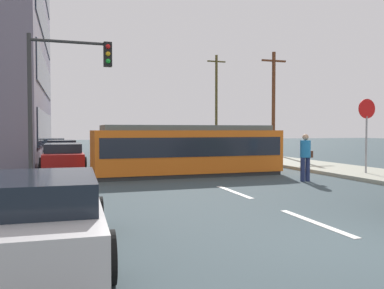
% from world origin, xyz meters
% --- Properties ---
extents(ground_plane, '(120.00, 120.00, 0.00)m').
position_xyz_m(ground_plane, '(0.00, 10.00, 0.00)').
color(ground_plane, '#36454A').
extents(lane_stripe_1, '(0.16, 2.40, 0.01)m').
position_xyz_m(lane_stripe_1, '(0.00, 2.00, 0.01)').
color(lane_stripe_1, silver).
rests_on(lane_stripe_1, ground).
extents(lane_stripe_2, '(0.16, 2.40, 0.01)m').
position_xyz_m(lane_stripe_2, '(0.00, 6.00, 0.01)').
color(lane_stripe_2, silver).
rests_on(lane_stripe_2, ground).
extents(lane_stripe_3, '(0.16, 2.40, 0.01)m').
position_xyz_m(lane_stripe_3, '(0.00, 16.70, 0.01)').
color(lane_stripe_3, silver).
rests_on(lane_stripe_3, ground).
extents(lane_stripe_4, '(0.16, 2.40, 0.01)m').
position_xyz_m(lane_stripe_4, '(0.00, 22.70, 0.01)').
color(lane_stripe_4, silver).
rests_on(lane_stripe_4, ground).
extents(streetcar_tram, '(7.45, 2.66, 2.00)m').
position_xyz_m(streetcar_tram, '(-0.05, 10.70, 1.03)').
color(streetcar_tram, orange).
rests_on(streetcar_tram, ground).
extents(city_bus, '(2.59, 5.88, 1.89)m').
position_xyz_m(city_bus, '(-0.81, 17.62, 1.09)').
color(city_bus, '#E2B90C').
rests_on(city_bus, ground).
extents(pedestrian_crossing, '(0.50, 0.36, 1.67)m').
position_xyz_m(pedestrian_crossing, '(3.38, 7.48, 0.94)').
color(pedestrian_crossing, navy).
rests_on(pedestrian_crossing, ground).
extents(parked_sedan_near, '(2.16, 4.07, 1.19)m').
position_xyz_m(parked_sedan_near, '(-5.09, 1.27, 0.62)').
color(parked_sedan_near, silver).
rests_on(parked_sedan_near, ground).
extents(parked_sedan_mid, '(1.99, 4.52, 1.19)m').
position_xyz_m(parked_sedan_mid, '(-4.84, 14.66, 0.62)').
color(parked_sedan_mid, maroon).
rests_on(parked_sedan_mid, ground).
extents(parked_sedan_far, '(2.05, 4.20, 1.19)m').
position_xyz_m(parked_sedan_far, '(-5.02, 21.03, 0.62)').
color(parked_sedan_far, silver).
rests_on(parked_sedan_far, ground).
extents(parked_sedan_furthest, '(2.16, 4.56, 1.19)m').
position_xyz_m(parked_sedan_furthest, '(-5.79, 26.65, 0.63)').
color(parked_sedan_furthest, beige).
rests_on(parked_sedan_furthest, ground).
extents(stop_sign, '(0.76, 0.07, 2.88)m').
position_xyz_m(stop_sign, '(6.49, 8.06, 2.19)').
color(stop_sign, gray).
rests_on(stop_sign, sidewalk_curb_right).
extents(traffic_light_mast, '(2.75, 0.33, 4.98)m').
position_xyz_m(traffic_light_mast, '(-4.72, 9.47, 3.49)').
color(traffic_light_mast, '#333333').
rests_on(traffic_light_mast, ground).
extents(utility_pole_mid, '(1.80, 0.24, 7.13)m').
position_xyz_m(utility_pole_mid, '(8.84, 19.65, 3.74)').
color(utility_pole_mid, brown).
rests_on(utility_pole_mid, ground).
extents(utility_pole_far, '(1.80, 0.24, 8.87)m').
position_xyz_m(utility_pole_far, '(8.79, 30.52, 4.62)').
color(utility_pole_far, brown).
rests_on(utility_pole_far, ground).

